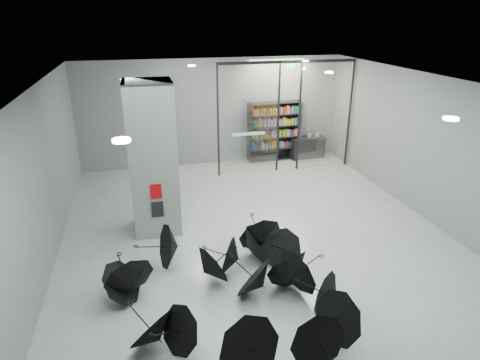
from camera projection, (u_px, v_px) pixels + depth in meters
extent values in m
plane|color=gray|center=(266.00, 254.00, 10.28)|extent=(14.00, 14.00, 0.00)
cube|color=gray|center=(271.00, 90.00, 8.79)|extent=(10.00, 14.00, 0.02)
cube|color=slate|center=(213.00, 112.00, 15.85)|extent=(10.00, 0.02, 4.00)
cube|color=slate|center=(32.00, 200.00, 8.43)|extent=(0.02, 14.00, 4.00)
cube|color=slate|center=(456.00, 161.00, 10.65)|extent=(0.02, 14.00, 4.00)
cube|color=slate|center=(153.00, 159.00, 10.79)|extent=(1.20, 1.20, 4.00)
cube|color=#A50A07|center=(156.00, 191.00, 10.47)|extent=(0.28, 0.04, 0.38)
cube|color=black|center=(158.00, 209.00, 10.66)|extent=(0.30, 0.03, 0.42)
cube|color=#0CE533|center=(290.00, 66.00, 14.17)|extent=(0.30, 0.06, 0.15)
cube|color=silver|center=(249.00, 120.00, 14.72)|extent=(2.20, 0.02, 3.95)
cube|color=silver|center=(325.00, 115.00, 15.36)|extent=(2.00, 0.02, 3.95)
cube|color=black|center=(218.00, 122.00, 14.47)|extent=(0.06, 0.06, 4.00)
cube|color=black|center=(278.00, 118.00, 14.96)|extent=(0.06, 0.06, 4.00)
cube|color=black|center=(299.00, 117.00, 15.14)|extent=(0.06, 0.06, 4.00)
cube|color=black|center=(350.00, 114.00, 15.58)|extent=(0.06, 0.06, 4.00)
cube|color=black|center=(289.00, 62.00, 14.30)|extent=(5.00, 0.08, 0.10)
cube|color=black|center=(307.00, 147.00, 16.99)|extent=(1.46, 0.71, 0.85)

